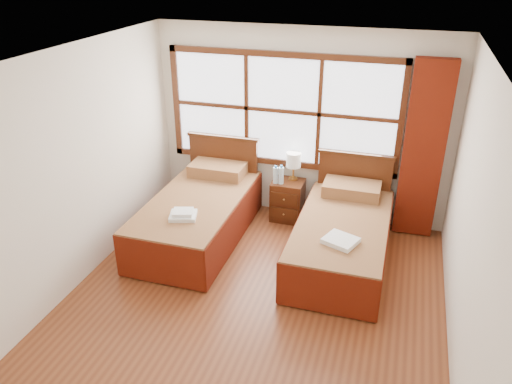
% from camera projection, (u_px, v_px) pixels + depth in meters
% --- Properties ---
extents(floor, '(4.50, 4.50, 0.00)m').
position_uv_depth(floor, '(251.00, 306.00, 5.35)').
color(floor, brown).
rests_on(floor, ground).
extents(ceiling, '(4.50, 4.50, 0.00)m').
position_uv_depth(ceiling, '(250.00, 61.00, 4.21)').
color(ceiling, white).
rests_on(ceiling, wall_back).
extents(wall_back, '(4.00, 0.00, 4.00)m').
position_uv_depth(wall_back, '(301.00, 126.00, 6.71)').
color(wall_back, silver).
rests_on(wall_back, floor).
extents(wall_left, '(0.00, 4.50, 4.50)m').
position_uv_depth(wall_left, '(71.00, 173.00, 5.30)').
color(wall_left, silver).
rests_on(wall_left, floor).
extents(wall_right, '(0.00, 4.50, 4.50)m').
position_uv_depth(wall_right, '(473.00, 229.00, 4.25)').
color(wall_right, silver).
rests_on(wall_right, floor).
extents(window, '(3.16, 0.06, 1.56)m').
position_uv_depth(window, '(282.00, 111.00, 6.65)').
color(window, white).
rests_on(window, wall_back).
extents(curtain, '(0.50, 0.16, 2.30)m').
position_uv_depth(curtain, '(423.00, 151.00, 6.23)').
color(curtain, maroon).
rests_on(curtain, wall_back).
extents(bed_left, '(1.11, 2.16, 1.09)m').
position_uv_depth(bed_left, '(199.00, 214.00, 6.52)').
color(bed_left, '#43200D').
rests_on(bed_left, floor).
extents(bed_right, '(1.07, 2.09, 1.04)m').
position_uv_depth(bed_right, '(342.00, 236.00, 6.03)').
color(bed_right, '#43200D').
rests_on(bed_right, floor).
extents(nightstand, '(0.43, 0.43, 0.57)m').
position_uv_depth(nightstand, '(287.00, 200.00, 6.96)').
color(nightstand, '#4A2210').
rests_on(nightstand, floor).
extents(towels_left, '(0.37, 0.35, 0.09)m').
position_uv_depth(towels_left, '(183.00, 215.00, 5.90)').
color(towels_left, white).
rests_on(towels_left, bed_left).
extents(towels_right, '(0.43, 0.40, 0.05)m').
position_uv_depth(towels_right, '(341.00, 241.00, 5.44)').
color(towels_right, white).
rests_on(towels_right, bed_right).
extents(lamp, '(0.20, 0.20, 0.39)m').
position_uv_depth(lamp, '(294.00, 161.00, 6.79)').
color(lamp, '#C38D3E').
rests_on(lamp, nightstand).
extents(bottle_near, '(0.07, 0.07, 0.26)m').
position_uv_depth(bottle_near, '(276.00, 175.00, 6.75)').
color(bottle_near, '#C2E7FA').
rests_on(bottle_near, nightstand).
extents(bottle_far, '(0.07, 0.07, 0.27)m').
position_uv_depth(bottle_far, '(281.00, 175.00, 6.73)').
color(bottle_far, '#C2E7FA').
rests_on(bottle_far, nightstand).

